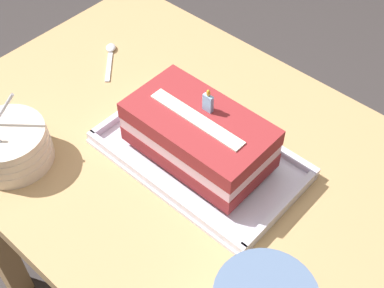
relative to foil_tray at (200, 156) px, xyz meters
name	(u,v)px	position (x,y,z in m)	size (l,w,h in m)	color
dining_table	(185,190)	(-0.04, 0.00, -0.13)	(0.99, 0.68, 0.74)	tan
foil_tray	(200,156)	(0.00, 0.00, 0.00)	(0.38, 0.22, 0.02)	silver
birthday_cake	(200,134)	(0.00, 0.00, 0.06)	(0.26, 0.14, 0.14)	maroon
bowl_stack	(10,146)	(-0.26, -0.23, 0.03)	(0.15, 0.15, 0.14)	silver
serving_spoon_near_tray	(110,53)	(-0.35, 0.10, 0.00)	(0.10, 0.10, 0.01)	silver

